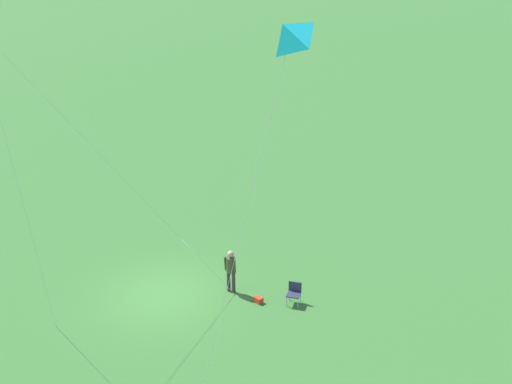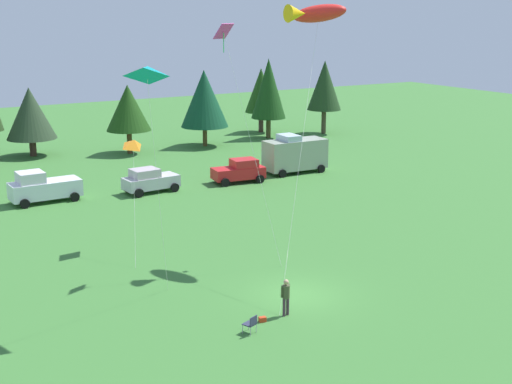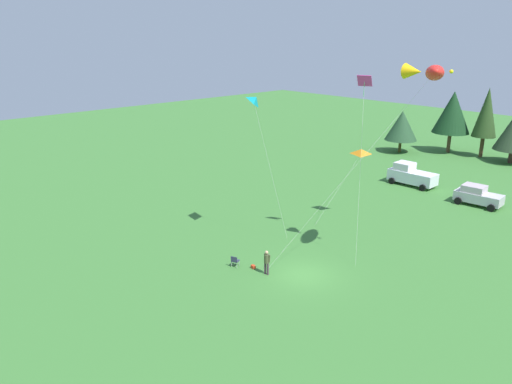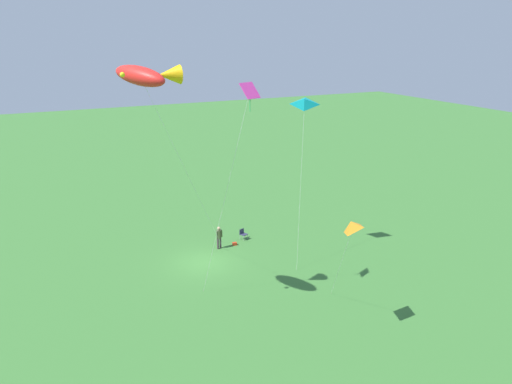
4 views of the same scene
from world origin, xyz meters
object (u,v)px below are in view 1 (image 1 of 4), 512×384
at_px(person_kite_flyer, 231,268).
at_px(kite_delta_teal, 282,35).
at_px(backpack_on_grass, 258,300).
at_px(folding_chair, 294,291).

xyz_separation_m(person_kite_flyer, kite_delta_teal, (-4.86, 3.57, 9.93)).
xyz_separation_m(person_kite_flyer, backpack_on_grass, (-1.27, -0.05, -0.91)).
bearing_deg(folding_chair, kite_delta_teal, 6.90).
bearing_deg(person_kite_flyer, kite_delta_teal, 44.71).
height_order(folding_chair, backpack_on_grass, folding_chair).
bearing_deg(kite_delta_teal, folding_chair, -60.13).
bearing_deg(person_kite_flyer, backpack_on_grass, 83.49).
bearing_deg(folding_chair, person_kite_flyer, -92.83).
relative_size(folding_chair, backpack_on_grass, 2.56).
relative_size(folding_chair, kite_delta_teal, 0.07).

